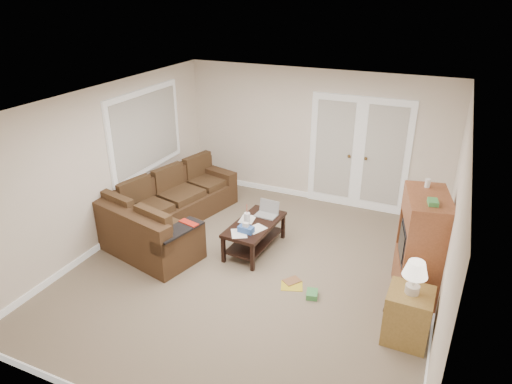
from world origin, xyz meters
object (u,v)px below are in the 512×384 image
at_px(coffee_table, 255,235).
at_px(side_cabinet, 408,312).
at_px(tv_armoire, 421,248).
at_px(sectional_sofa, 165,214).

height_order(coffee_table, side_cabinet, side_cabinet).
height_order(tv_armoire, side_cabinet, tv_armoire).
xyz_separation_m(coffee_table, side_cabinet, (2.43, -1.12, 0.13)).
relative_size(tv_armoire, side_cabinet, 1.49).
xyz_separation_m(sectional_sofa, side_cabinet, (4.06, -1.05, 0.06)).
relative_size(sectional_sofa, side_cabinet, 2.81).
bearing_deg(side_cabinet, tv_armoire, 91.29).
bearing_deg(tv_armoire, sectional_sofa, 165.78).
bearing_deg(tv_armoire, coffee_table, 162.52).
height_order(sectional_sofa, side_cabinet, side_cabinet).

